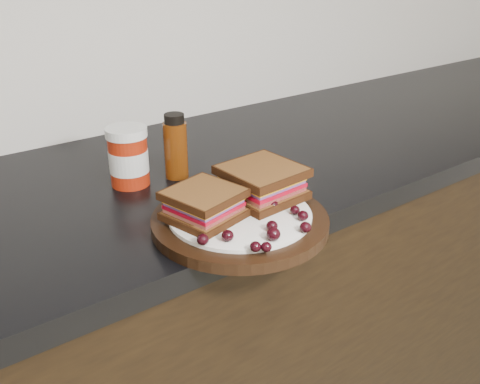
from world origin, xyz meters
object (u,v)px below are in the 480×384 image
at_px(plate, 240,221).
at_px(condiment_jar, 128,156).
at_px(oil_bottle, 176,146).
at_px(sandwich_left, 204,204).

distance_m(plate, condiment_jar, 0.26).
xyz_separation_m(condiment_jar, oil_bottle, (0.09, -0.02, 0.01)).
relative_size(plate, oil_bottle, 2.26).
distance_m(condiment_jar, oil_bottle, 0.09).
relative_size(plate, sandwich_left, 2.75).
bearing_deg(oil_bottle, sandwich_left, -109.11).
bearing_deg(condiment_jar, sandwich_left, -86.57).
height_order(plate, sandwich_left, sandwich_left).
relative_size(plate, condiment_jar, 2.54).
height_order(plate, oil_bottle, oil_bottle).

